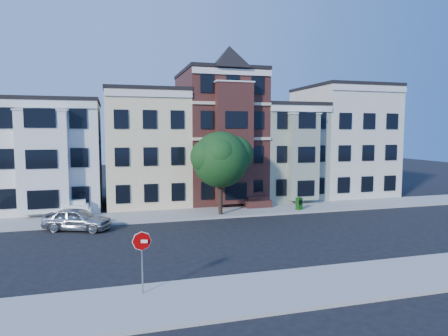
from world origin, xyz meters
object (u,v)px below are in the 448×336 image
object	(u,v)px
newspaper_box	(299,204)
fire_hydrant	(84,218)
street_tree	(220,163)
parked_car	(77,219)
stop_sign	(142,259)

from	to	relation	value
newspaper_box	fire_hydrant	bearing A→B (deg)	160.37
street_tree	parked_car	distance (m)	11.12
newspaper_box	stop_sign	bearing A→B (deg)	-154.15
street_tree	newspaper_box	distance (m)	7.63
newspaper_box	street_tree	bearing A→B (deg)	160.76
street_tree	stop_sign	size ratio (longest dim) A/B	2.81
street_tree	fire_hydrant	bearing A→B (deg)	179.55
street_tree	stop_sign	xyz separation A→B (m)	(-7.05, -13.95, -2.58)
stop_sign	parked_car	bearing A→B (deg)	123.81
fire_hydrant	stop_sign	xyz separation A→B (m)	(3.08, -14.03, 1.13)
newspaper_box	fire_hydrant	distance (m)	16.91
street_tree	newspaper_box	size ratio (longest dim) A/B	8.02
parked_car	stop_sign	distance (m)	12.70
parked_car	stop_sign	world-z (taller)	stop_sign
newspaper_box	stop_sign	size ratio (longest dim) A/B	0.35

